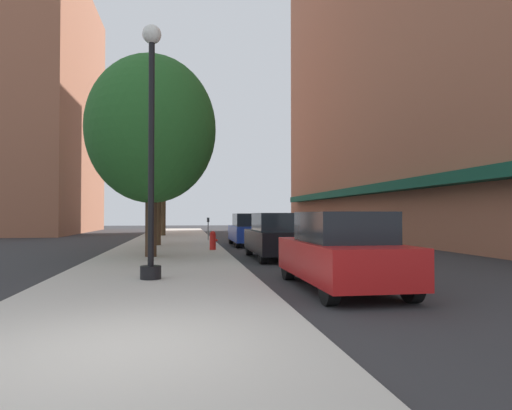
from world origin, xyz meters
TOP-DOWN VIEW (x-y plane):
  - ground_plane at (4.00, 18.00)m, footprint 90.00×90.00m
  - sidewalk_slab at (0.00, 19.00)m, footprint 4.80×50.00m
  - building_right_brick at (14.99, 22.00)m, footprint 6.80×40.00m
  - building_far_background at (-11.01, 37.00)m, footprint 6.80×18.00m
  - lamppost at (-0.07, 5.39)m, footprint 0.48×0.48m
  - fire_hydrant at (1.88, 13.86)m, footprint 0.33×0.26m
  - parking_meter_near at (2.05, 21.02)m, footprint 0.14×0.09m
  - tree_near at (-0.84, 27.67)m, footprint 4.39×4.39m
  - tree_mid at (-0.48, 11.07)m, footprint 4.56×4.56m
  - tree_far at (-0.64, 17.21)m, footprint 4.32×4.32m
  - car_red at (4.00, 3.96)m, footprint 1.80×4.30m
  - car_black at (4.00, 10.76)m, footprint 1.80×4.30m
  - car_blue at (4.00, 17.75)m, footprint 1.80×4.30m

SIDE VIEW (x-z plane):
  - ground_plane at x=4.00m, z-range 0.00..0.00m
  - sidewalk_slab at x=0.00m, z-range 0.00..0.12m
  - fire_hydrant at x=1.88m, z-range 0.12..0.91m
  - car_red at x=4.00m, z-range -0.02..1.64m
  - car_black at x=4.00m, z-range -0.02..1.64m
  - car_blue at x=4.00m, z-range -0.02..1.64m
  - parking_meter_near at x=2.05m, z-range 0.29..1.60m
  - lamppost at x=-0.07m, z-range 0.25..6.15m
  - tree_mid at x=-0.48m, z-range 1.05..8.20m
  - tree_far at x=-0.64m, z-range 1.36..8.86m
  - tree_near at x=-0.84m, z-range 1.44..9.16m
  - building_far_background at x=-11.01m, z-range -0.02..21.96m
  - building_right_brick at x=14.99m, z-range -0.02..27.96m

